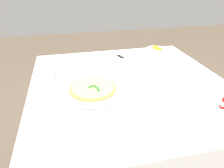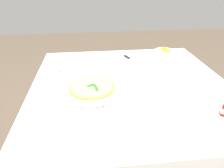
# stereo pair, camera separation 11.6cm
# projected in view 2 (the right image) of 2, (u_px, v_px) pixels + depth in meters

# --- Properties ---
(ground_plane) EXTENTS (8.00, 8.00, 0.00)m
(ground_plane) POSITION_uv_depth(u_px,v_px,m) (126.00, 168.00, 1.57)
(ground_plane) COLOR brown
(dining_table) EXTENTS (1.15, 1.15, 0.73)m
(dining_table) POSITION_uv_depth(u_px,v_px,m) (130.00, 101.00, 1.27)
(dining_table) COLOR white
(dining_table) RESTS_ON ground_plane
(pizza_plate) EXTENTS (0.34, 0.34, 0.02)m
(pizza_plate) POSITION_uv_depth(u_px,v_px,m) (92.00, 89.00, 1.13)
(pizza_plate) COLOR white
(pizza_plate) RESTS_ON dining_table
(pizza) EXTENTS (0.26, 0.26, 0.02)m
(pizza) POSITION_uv_depth(u_px,v_px,m) (92.00, 87.00, 1.13)
(pizza) COLOR #C68E47
(pizza) RESTS_ON pizza_plate
(coffee_cup_back_corner) EXTENTS (0.13, 0.13, 0.07)m
(coffee_cup_back_corner) POSITION_uv_depth(u_px,v_px,m) (76.00, 62.00, 1.43)
(coffee_cup_back_corner) COLOR white
(coffee_cup_back_corner) RESTS_ON dining_table
(coffee_cup_left_edge) EXTENTS (0.13, 0.13, 0.06)m
(coffee_cup_left_edge) POSITION_uv_depth(u_px,v_px,m) (160.00, 114.00, 0.91)
(coffee_cup_left_edge) COLOR white
(coffee_cup_left_edge) RESTS_ON dining_table
(water_glass_far_left) EXTENTS (0.07, 0.07, 0.12)m
(water_glass_far_left) POSITION_uv_depth(u_px,v_px,m) (53.00, 68.00, 1.29)
(water_glass_far_left) COLOR white
(water_glass_far_left) RESTS_ON dining_table
(water_glass_near_left) EXTENTS (0.07, 0.07, 0.13)m
(water_glass_near_left) POSITION_uv_depth(u_px,v_px,m) (168.00, 83.00, 1.11)
(water_glass_near_left) COLOR white
(water_glass_near_left) RESTS_ON dining_table
(napkin_folded) EXTENTS (0.25, 0.19, 0.02)m
(napkin_folded) POSITION_uv_depth(u_px,v_px,m) (130.00, 61.00, 1.49)
(napkin_folded) COLOR white
(napkin_folded) RESTS_ON dining_table
(dinner_knife) EXTENTS (0.19, 0.09, 0.01)m
(dinner_knife) POSITION_uv_depth(u_px,v_px,m) (131.00, 60.00, 1.48)
(dinner_knife) COLOR silver
(dinner_knife) RESTS_ON napkin_folded
(citrus_bowl) EXTENTS (0.15, 0.15, 0.07)m
(citrus_bowl) POSITION_uv_depth(u_px,v_px,m) (165.00, 53.00, 1.60)
(citrus_bowl) COLOR white
(citrus_bowl) RESTS_ON dining_table
(hot_sauce_bottle) EXTENTS (0.02, 0.02, 0.08)m
(hot_sauce_bottle) POSITION_uv_depth(u_px,v_px,m) (224.00, 109.00, 0.93)
(hot_sauce_bottle) COLOR #B7140F
(hot_sauce_bottle) RESTS_ON dining_table
(pepper_shaker) EXTENTS (0.03, 0.03, 0.06)m
(pepper_shaker) POSITION_uv_depth(u_px,v_px,m) (218.00, 108.00, 0.95)
(pepper_shaker) COLOR white
(pepper_shaker) RESTS_ON dining_table
(menu_card) EXTENTS (0.09, 0.02, 0.06)m
(menu_card) POSITION_uv_depth(u_px,v_px,m) (101.00, 60.00, 1.45)
(menu_card) COLOR white
(menu_card) RESTS_ON dining_table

